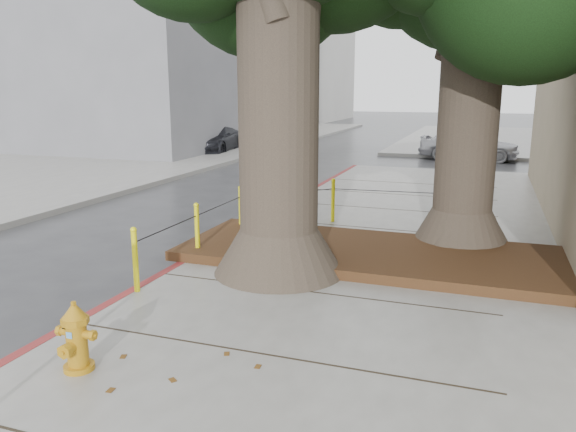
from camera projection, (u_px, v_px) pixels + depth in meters
name	position (u px, v px, depth m)	size (l,w,h in m)	color
ground	(220.00, 359.00, 6.30)	(140.00, 140.00, 0.00)	#28282B
sidewalk_far	(550.00, 141.00, 31.89)	(16.00, 20.00, 0.15)	slate
curb_red	(178.00, 269.00, 9.23)	(0.14, 26.00, 0.16)	maroon
planter_bed	(370.00, 253.00, 9.54)	(6.40, 2.60, 0.16)	black
building_far_grey	(148.00, 31.00, 30.08)	(12.00, 16.00, 12.00)	slate
building_far_white	(269.00, 38.00, 51.53)	(12.00, 18.00, 15.00)	silver
bollard_ring	(282.00, 215.00, 10.45)	(3.79, 5.39, 0.95)	yellow
fire_hydrant	(76.00, 337.00, 5.68)	(0.39, 0.35, 0.74)	#C18413
car_silver	(469.00, 144.00, 23.77)	(1.63, 4.04, 1.38)	#B6B6BB
car_dark	(216.00, 138.00, 26.65)	(1.86, 4.57, 1.33)	black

